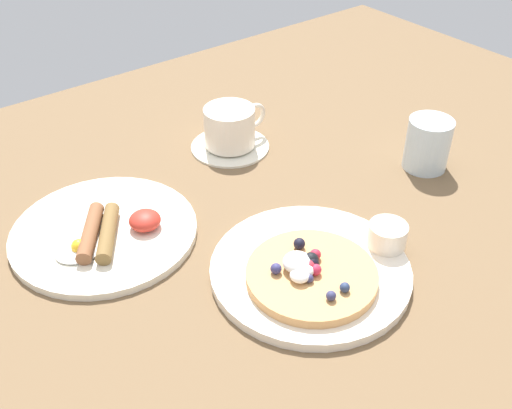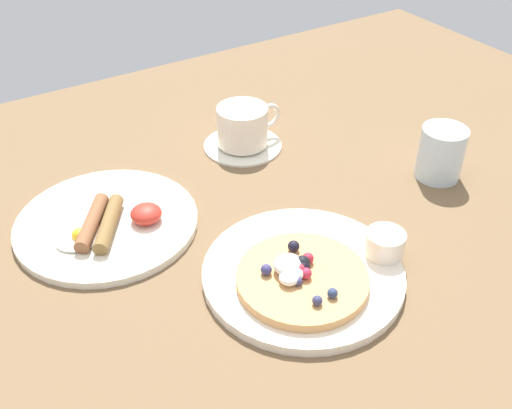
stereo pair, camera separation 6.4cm
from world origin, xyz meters
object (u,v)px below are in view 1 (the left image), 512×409
pancake_plate (310,270)px  coffee_saucer (230,146)px  coffee_cup (230,126)px  breakfast_plate (104,232)px  water_glass (428,144)px  syrup_ramekin (387,235)px

pancake_plate → coffee_saucer: bearing=72.4°
coffee_saucer → coffee_cup: coffee_cup is taller
coffee_cup → breakfast_plate: bearing=-163.1°
pancake_plate → breakfast_plate: pancake_plate is taller
coffee_cup → water_glass: bearing=-48.3°
coffee_cup → water_glass: size_ratio=1.40×
syrup_ramekin → coffee_cup: (-0.52, 34.18, 1.16)cm
syrup_ramekin → coffee_cup: 34.21cm
breakfast_plate → syrup_ramekin: bearing=-43.0°
pancake_plate → coffee_saucer: 32.79cm
coffee_cup → water_glass: water_glass is taller
breakfast_plate → coffee_saucer: (27.10, 8.27, -0.16)cm
syrup_ramekin → breakfast_plate: syrup_ramekin is taller
coffee_saucer → coffee_cup: 3.74cm
breakfast_plate → water_glass: (48.33, -15.37, 3.60)cm
pancake_plate → coffee_cup: coffee_cup is taller
pancake_plate → syrup_ramekin: bearing=-15.4°
coffee_saucer → syrup_ramekin: bearing=-88.9°
coffee_cup → coffee_saucer: bearing=-179.5°
water_glass → coffee_cup: bearing=131.7°
pancake_plate → coffee_cup: bearing=72.1°
coffee_saucer → water_glass: bearing=-48.1°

